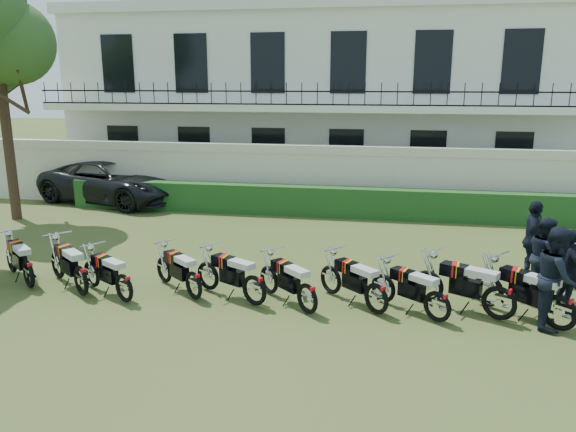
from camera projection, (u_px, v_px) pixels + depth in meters
name	position (u px, v px, depth m)	size (l,w,h in m)	color
ground	(241.00, 290.00, 12.33)	(100.00, 100.00, 0.00)	#3D4C1E
perimeter_wall	(299.00, 177.00, 19.71)	(30.00, 0.35, 2.30)	beige
hedge	(324.00, 201.00, 18.93)	(18.00, 0.60, 1.00)	#1C4217
building	(320.00, 98.00, 24.80)	(20.40, 9.60, 7.40)	silver
motorcycle_0	(28.00, 267.00, 12.32)	(1.58, 1.34, 1.08)	black
motorcycle_1	(81.00, 274.00, 11.88)	(1.66, 1.37, 1.12)	black
motorcycle_2	(124.00, 281.00, 11.54)	(1.66, 1.08, 1.03)	black
motorcycle_3	(194.00, 279.00, 11.69)	(1.51, 1.28, 1.03)	black
motorcycle_4	(254.00, 283.00, 11.36)	(1.80, 1.07, 1.09)	black
motorcycle_5	(307.00, 291.00, 10.96)	(1.47, 1.41, 1.06)	black
motorcycle_6	(377.00, 291.00, 10.95)	(1.51, 1.41, 1.08)	black
motorcycle_7	(438.00, 299.00, 10.60)	(1.55, 1.25, 1.04)	black
motorcycle_8	(500.00, 295.00, 10.66)	(1.92, 1.12, 1.16)	black
motorcycle_9	(561.00, 304.00, 10.21)	(1.67, 1.47, 1.16)	black
suv	(113.00, 182.00, 20.97)	(2.61, 5.67, 1.58)	black
officer_1	(556.00, 278.00, 10.34)	(0.94, 0.73, 1.93)	black
officer_2	(569.00, 273.00, 10.87)	(1.02, 0.42, 1.73)	black
officer_4	(545.00, 256.00, 11.94)	(0.83, 0.64, 1.70)	black
officer_5	(532.00, 240.00, 12.89)	(1.08, 0.45, 1.85)	black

